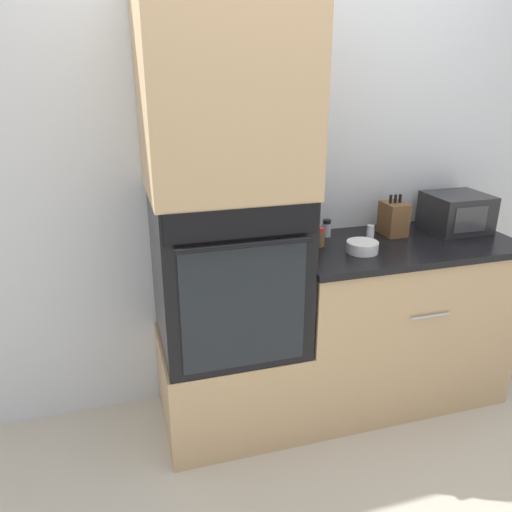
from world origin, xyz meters
The scene contains 13 objects.
ground_plane centered at (0.00, 0.00, 0.00)m, with size 12.00×12.00×0.00m, color beige.
wall_back centered at (0.00, 0.63, 1.25)m, with size 8.00×0.05×2.50m.
oven_cabinet_base centered at (-0.35, 0.30, 0.25)m, with size 0.70×0.60×0.49m.
wall_oven centered at (-0.35, 0.30, 0.88)m, with size 0.68×0.64×0.77m.
oven_cabinet_upper centered at (-0.35, 0.30, 1.70)m, with size 0.70×0.60×0.87m.
counter_unit centered at (0.59, 0.30, 0.47)m, with size 1.21×0.63×0.93m.
microwave centered at (0.99, 0.40, 1.03)m, with size 0.32×0.29×0.20m.
knife_block centered at (0.61, 0.42, 1.02)m, with size 0.11×0.15×0.22m.
bowl centered at (0.31, 0.21, 0.96)m, with size 0.16×0.16×0.05m.
condiment_jar_near centered at (0.41, 0.31, 0.98)m, with size 0.04×0.04×0.10m.
condiment_jar_mid centered at (0.24, 0.49, 0.98)m, with size 0.05×0.05×0.09m.
condiment_jar_far centered at (0.15, 0.35, 0.98)m, with size 0.05×0.05×0.10m.
condiment_jar_back centered at (0.11, 0.47, 0.96)m, with size 0.05×0.05×0.06m.
Camera 1 is at (-0.85, -1.87, 1.79)m, focal length 35.00 mm.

